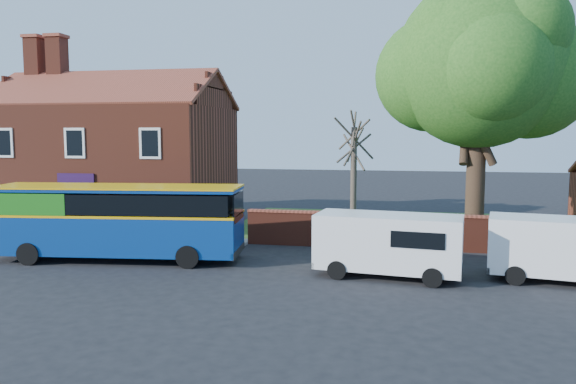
% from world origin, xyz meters
% --- Properties ---
extents(ground, '(120.00, 120.00, 0.00)m').
position_xyz_m(ground, '(0.00, 0.00, 0.00)').
color(ground, black).
rests_on(ground, ground).
extents(pavement, '(18.00, 3.50, 0.12)m').
position_xyz_m(pavement, '(-7.00, 5.75, 0.06)').
color(pavement, gray).
rests_on(pavement, ground).
extents(kerb, '(18.00, 0.15, 0.14)m').
position_xyz_m(kerb, '(-7.00, 4.00, 0.07)').
color(kerb, slate).
rests_on(kerb, ground).
extents(grass_strip, '(26.00, 12.00, 0.04)m').
position_xyz_m(grass_strip, '(13.00, 13.00, 0.02)').
color(grass_strip, '#426B28').
rests_on(grass_strip, ground).
extents(shop_building, '(12.30, 8.13, 10.50)m').
position_xyz_m(shop_building, '(-7.02, 11.50, 3.41)').
color(shop_building, maroon).
rests_on(shop_building, ground).
extents(boundary_wall, '(22.00, 0.38, 1.60)m').
position_xyz_m(boundary_wall, '(13.00, 7.00, 0.81)').
color(boundary_wall, maroon).
rests_on(boundary_wall, ground).
extents(bus, '(10.07, 3.56, 3.00)m').
position_xyz_m(bus, '(-2.55, 2.67, 1.71)').
color(bus, navy).
rests_on(bus, ground).
extents(van_near, '(5.28, 2.65, 2.22)m').
position_xyz_m(van_near, '(8.46, 2.13, 1.25)').
color(van_near, white).
rests_on(van_near, ground).
extents(van_far, '(5.27, 2.82, 2.20)m').
position_xyz_m(van_far, '(14.43, 2.49, 1.23)').
color(van_far, white).
rests_on(van_far, ground).
extents(large_tree, '(10.18, 8.05, 12.41)m').
position_xyz_m(large_tree, '(12.51, 10.78, 8.13)').
color(large_tree, black).
rests_on(large_tree, ground).
extents(bare_tree, '(2.21, 2.63, 5.89)m').
position_xyz_m(bare_tree, '(6.52, 10.61, 3.02)').
color(bare_tree, '#4C4238').
rests_on(bare_tree, ground).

